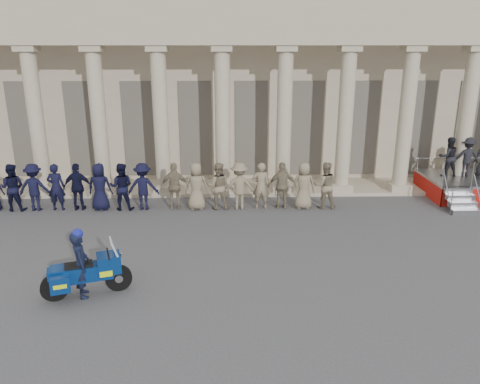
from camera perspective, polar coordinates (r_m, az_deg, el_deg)
name	(u,v)px	position (r m, az deg, el deg)	size (l,w,h in m)	color
ground	(174,281)	(13.40, -8.09, -10.72)	(90.00, 90.00, 0.00)	#414144
building	(200,79)	(26.58, -4.85, 13.59)	(40.00, 12.50, 9.00)	tan
officer_rank	(71,187)	(19.60, -19.90, 0.58)	(21.12, 0.72, 1.90)	black
reviewing_stand	(472,166)	(22.45, 26.41, 2.87)	(4.17, 4.02, 2.55)	gray
motorcycle	(87,273)	(12.96, -18.14, -9.33)	(2.24, 1.26, 1.48)	black
rider	(81,263)	(12.83, -18.84, -8.21)	(0.62, 0.76, 1.89)	black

